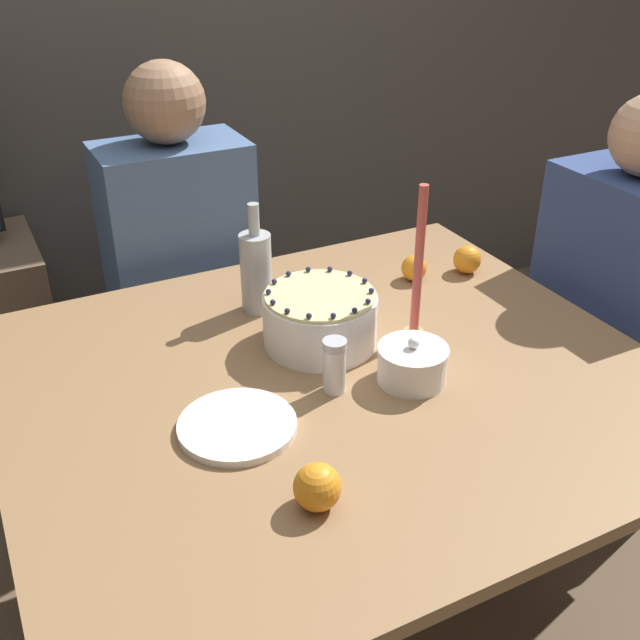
# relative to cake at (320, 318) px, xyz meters

# --- Properties ---
(ground_plane) EXTENTS (12.00, 12.00, 0.00)m
(ground_plane) POSITION_rel_cake_xyz_m (-0.03, -0.13, -0.80)
(ground_plane) COLOR brown
(wall_behind) EXTENTS (8.00, 0.05, 2.60)m
(wall_behind) POSITION_rel_cake_xyz_m (-0.03, 1.27, 0.50)
(wall_behind) COLOR #4C4742
(wall_behind) RESTS_ON ground_plane
(dining_table) EXTENTS (1.32, 1.16, 0.74)m
(dining_table) POSITION_rel_cake_xyz_m (-0.03, -0.13, -0.16)
(dining_table) COLOR #936D47
(dining_table) RESTS_ON ground_plane
(cake) EXTENTS (0.25, 0.25, 0.13)m
(cake) POSITION_rel_cake_xyz_m (0.00, 0.00, 0.00)
(cake) COLOR white
(cake) RESTS_ON dining_table
(sugar_bowl) EXTENTS (0.14, 0.14, 0.10)m
(sugar_bowl) POSITION_rel_cake_xyz_m (0.10, -0.22, -0.02)
(sugar_bowl) COLOR white
(sugar_bowl) RESTS_ON dining_table
(sugar_shaker) EXTENTS (0.05, 0.05, 0.12)m
(sugar_shaker) POSITION_rel_cake_xyz_m (-0.06, -0.18, -0.00)
(sugar_shaker) COLOR white
(sugar_shaker) RESTS_ON dining_table
(plate_stack) EXTENTS (0.22, 0.22, 0.02)m
(plate_stack) POSITION_rel_cake_xyz_m (-0.28, -0.21, -0.05)
(plate_stack) COLOR white
(plate_stack) RESTS_ON dining_table
(candle) EXTENTS (0.04, 0.04, 0.36)m
(candle) POSITION_rel_cake_xyz_m (0.20, -0.07, 0.09)
(candle) COLOR tan
(candle) RESTS_ON dining_table
(bottle) EXTENTS (0.07, 0.07, 0.27)m
(bottle) POSITION_rel_cake_xyz_m (-0.06, 0.20, 0.04)
(bottle) COLOR #B2B7BC
(bottle) RESTS_ON dining_table
(orange_fruit_0) EXTENTS (0.07, 0.07, 0.07)m
(orange_fruit_0) POSITION_rel_cake_xyz_m (0.35, 0.17, -0.03)
(orange_fruit_0) COLOR orange
(orange_fruit_0) RESTS_ON dining_table
(orange_fruit_1) EXTENTS (0.07, 0.07, 0.07)m
(orange_fruit_1) POSITION_rel_cake_xyz_m (0.50, 0.14, -0.02)
(orange_fruit_1) COLOR orange
(orange_fruit_1) RESTS_ON dining_table
(orange_fruit_2) EXTENTS (0.08, 0.08, 0.08)m
(orange_fruit_2) POSITION_rel_cake_xyz_m (-0.23, -0.45, -0.02)
(orange_fruit_2) COLOR orange
(orange_fruit_2) RESTS_ON dining_table
(person_man_blue_shirt) EXTENTS (0.40, 0.34, 1.24)m
(person_man_blue_shirt) POSITION_rel_cake_xyz_m (-0.12, 0.65, -0.26)
(person_man_blue_shirt) COLOR #595960
(person_man_blue_shirt) RESTS_ON ground_plane
(person_woman_floral) EXTENTS (0.34, 0.40, 1.21)m
(person_woman_floral) POSITION_rel_cake_xyz_m (0.83, -0.07, -0.27)
(person_woman_floral) COLOR #473D33
(person_woman_floral) RESTS_ON ground_plane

